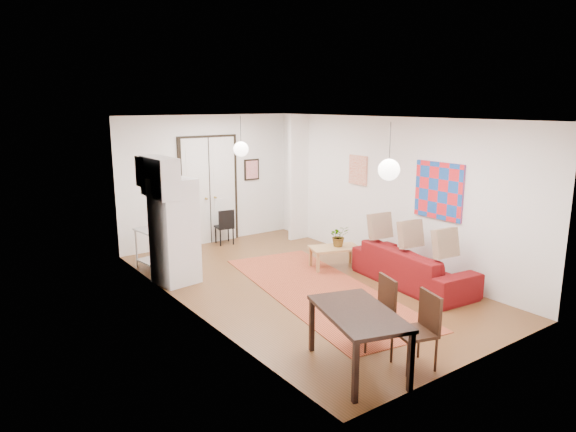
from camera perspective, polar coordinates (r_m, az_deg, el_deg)
floor at (r=9.21m, az=1.41°, el=-7.54°), size 7.00×7.00×0.00m
ceiling at (r=8.66m, az=1.52°, el=10.80°), size 4.20×7.00×0.02m
wall_back at (r=11.77m, az=-8.89°, el=3.99°), size 4.20×0.02×2.90m
wall_front at (r=6.46m, az=20.55°, el=-3.60°), size 4.20×0.02×2.90m
wall_left at (r=7.77m, az=-10.99°, el=-0.42°), size 0.02×7.00×2.90m
wall_right at (r=10.21m, az=10.92°, el=2.64°), size 0.02×7.00×2.90m
double_doors at (r=11.76m, az=-8.75°, el=2.76°), size 1.44×0.06×2.50m
stub_partition at (r=11.93m, az=1.17°, el=4.25°), size 0.50×0.10×2.90m
wall_cabinet at (r=9.12m, az=-14.06°, el=4.20°), size 0.35×1.00×0.70m
painting_popart at (r=9.36m, az=16.41°, el=2.72°), size 0.05×1.00×1.00m
painting_abstract at (r=10.70m, az=7.79°, el=5.09°), size 0.05×0.50×0.60m
poster_back at (r=12.27m, az=-4.05°, el=5.16°), size 0.40×0.03×0.50m
print_left at (r=9.52m, az=-16.04°, el=4.73°), size 0.03×0.44×0.54m
pendant_back at (r=10.36m, az=-5.25°, el=7.42°), size 0.30×0.30×0.80m
pendant_front at (r=7.22m, az=11.15°, el=5.07°), size 0.30×0.30×0.80m
kilim_rug at (r=8.91m, az=3.56°, el=-8.24°), size 2.41×4.77×0.01m
sofa at (r=9.32m, az=13.69°, el=-5.46°), size 2.41×1.14×0.68m
coffee_table at (r=10.02m, az=5.21°, el=-3.74°), size 1.06×0.80×0.42m
potted_plant at (r=10.02m, az=5.67°, el=-2.22°), size 0.45×0.42×0.41m
kitchen_counter at (r=10.09m, az=-14.21°, el=-3.25°), size 0.65×1.08×0.78m
bowl at (r=9.74m, az=-13.66°, el=-1.83°), size 0.22×0.22×0.05m
soap_bottle at (r=10.23m, az=-14.84°, el=-0.88°), size 0.09×0.09×0.16m
fridge at (r=9.25m, az=-12.50°, el=-1.69°), size 0.75×0.75×1.87m
dining_table at (r=6.23m, az=7.82°, el=-11.14°), size 1.13×1.52×0.75m
dining_chair_near at (r=6.96m, az=8.90°, el=-9.74°), size 0.55×0.68×0.93m
dining_chair_far at (r=6.52m, az=13.29°, el=-11.49°), size 0.55×0.68×0.93m
black_side_chair at (r=11.80m, az=-7.29°, el=-0.79°), size 0.42×0.42×0.81m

